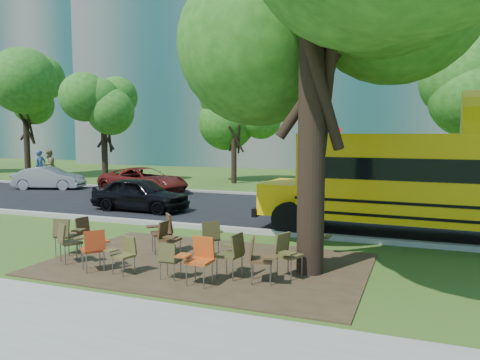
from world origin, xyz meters
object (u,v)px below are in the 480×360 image
at_px(chair_8, 80,229).
at_px(chair_7, 259,256).
at_px(chair_3, 124,251).
at_px(bg_car_red, 144,181).
at_px(chair_2, 95,246).
at_px(chair_1, 68,239).
at_px(chair_6, 233,251).
at_px(chair_13, 312,239).
at_px(chair_11, 210,235).
at_px(chair_12, 287,251).
at_px(black_car, 140,194).
at_px(chair_0, 66,233).
at_px(chair_5, 199,256).
at_px(bg_car_silver, 49,178).
at_px(chair_10, 168,236).
at_px(chair_4, 171,257).
at_px(pedestrian_a, 40,167).
at_px(chair_9, 164,229).
at_px(pedestrian_b, 49,166).

bearing_deg(chair_8, chair_7, -89.99).
bearing_deg(chair_3, bg_car_red, -44.45).
distance_m(chair_2, chair_3, 0.69).
bearing_deg(chair_2, chair_1, 110.79).
bearing_deg(chair_3, chair_1, 6.21).
distance_m(chair_6, chair_13, 2.03).
xyz_separation_m(chair_6, chair_7, (0.59, -0.12, -0.01)).
relative_size(chair_8, chair_11, 0.92).
distance_m(chair_12, black_car, 9.52).
distance_m(chair_0, chair_13, 5.82).
distance_m(chair_1, chair_5, 3.41).
distance_m(chair_3, bg_car_silver, 16.97).
distance_m(chair_3, chair_12, 3.34).
height_order(chair_6, chair_10, chair_6).
xyz_separation_m(chair_4, chair_11, (0.06, 1.75, 0.10)).
distance_m(chair_1, chair_11, 3.18).
bearing_deg(chair_10, chair_2, -31.09).
relative_size(bg_car_red, pedestrian_a, 2.34).
xyz_separation_m(chair_9, bg_car_silver, (-12.54, 9.46, -0.01)).
bearing_deg(bg_car_red, chair_7, -128.51).
xyz_separation_m(chair_5, chair_11, (-0.60, 1.80, -0.01)).
bearing_deg(pedestrian_b, pedestrian_a, 4.98).
height_order(black_car, bg_car_silver, black_car).
distance_m(chair_1, chair_9, 2.19).
distance_m(chair_2, pedestrian_b, 21.11).
height_order(chair_3, chair_10, chair_10).
height_order(chair_11, pedestrian_b, pedestrian_b).
relative_size(chair_2, chair_7, 1.00).
relative_size(chair_7, chair_12, 1.01).
distance_m(chair_8, bg_car_silver, 14.41).
bearing_deg(chair_1, chair_6, 36.79).
xyz_separation_m(chair_1, chair_5, (3.40, -0.29, 0.01)).
distance_m(chair_0, chair_5, 4.04).
xyz_separation_m(chair_5, bg_car_red, (-8.75, 11.60, 0.07)).
xyz_separation_m(chair_7, chair_12, (0.40, 0.58, -0.01)).
height_order(chair_0, chair_8, chair_0).
bearing_deg(chair_4, bg_car_red, 122.05).
height_order(chair_8, bg_car_silver, bg_car_silver).
relative_size(chair_2, chair_5, 0.98).
relative_size(chair_3, chair_12, 0.88).
bearing_deg(chair_6, chair_13, -30.02).
xyz_separation_m(chair_1, chair_12, (4.84, 0.76, -0.01)).
relative_size(chair_7, bg_car_silver, 0.25).
distance_m(chair_11, pedestrian_a, 20.56).
height_order(bg_car_silver, pedestrian_b, pedestrian_b).
xyz_separation_m(chair_10, bg_car_red, (-7.21, 10.15, 0.10)).
bearing_deg(pedestrian_a, chair_0, -126.66).
bearing_deg(pedestrian_b, chair_8, 36.52).
distance_m(chair_8, black_car, 5.98).
distance_m(chair_6, chair_8, 4.52).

